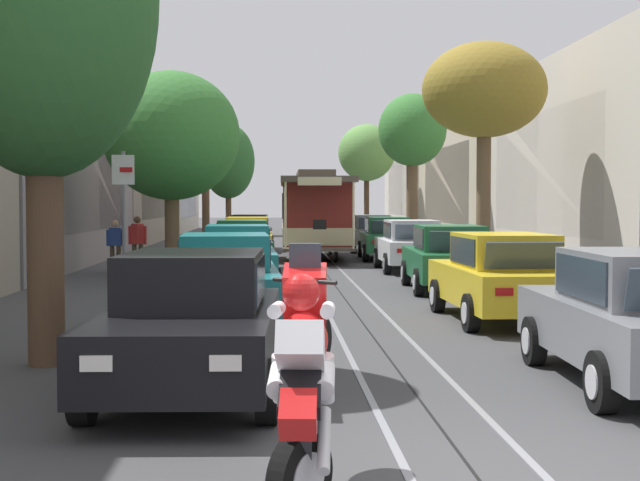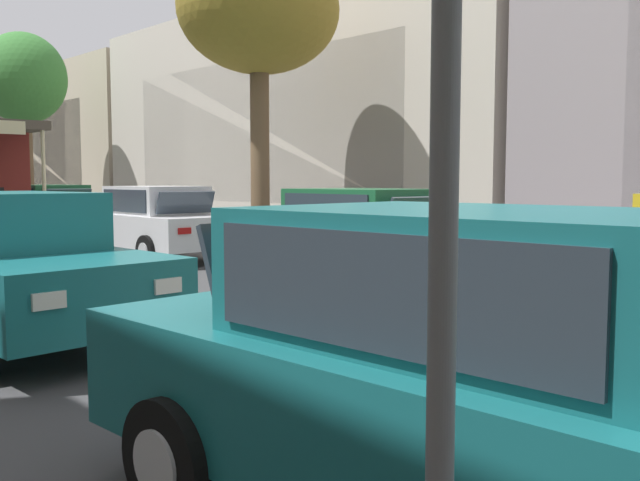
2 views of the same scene
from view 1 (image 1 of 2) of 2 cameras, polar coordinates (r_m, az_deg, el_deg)
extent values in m
plane|color=#424244|center=(34.23, -0.37, -1.09)|extent=(171.95, 171.95, 0.00)
cube|color=gray|center=(39.08, -1.48, -0.64)|extent=(0.08, 76.78, 0.01)
cube|color=gray|center=(39.12, 0.07, -0.63)|extent=(0.08, 76.78, 0.01)
cube|color=black|center=(39.10, -0.70, -0.64)|extent=(0.03, 76.78, 0.01)
cube|color=gray|center=(31.56, -18.31, 5.48)|extent=(4.39, 16.90, 7.71)
cube|color=#2D3842|center=(31.04, -14.41, 4.87)|extent=(0.04, 12.04, 4.63)
cube|color=gray|center=(48.36, -12.91, 4.97)|extent=(4.37, 16.90, 8.56)
cube|color=#2D3842|center=(48.02, -10.36, 4.50)|extent=(0.04, 12.04, 5.14)
cube|color=beige|center=(65.38, -10.58, 3.57)|extent=(4.98, 16.90, 6.81)
cube|color=#2D3842|center=(65.09, -8.42, 3.29)|extent=(0.04, 12.04, 4.09)
cube|color=beige|center=(32.59, 17.95, 4.79)|extent=(4.77, 16.90, 7.03)
cube|color=#2D3842|center=(31.81, 13.96, 4.26)|extent=(0.04, 12.04, 4.22)
cube|color=#BCAD93|center=(49.14, 11.29, 3.90)|extent=(5.76, 16.90, 6.77)
cube|color=#2D3842|center=(48.51, 8.00, 3.54)|extent=(0.04, 12.04, 4.06)
cube|color=beige|center=(65.80, 6.86, 3.97)|extent=(4.06, 16.90, 7.71)
cube|color=#2D3842|center=(65.47, 5.12, 3.65)|extent=(0.04, 12.04, 4.62)
cube|color=black|center=(10.00, -8.19, -6.13)|extent=(1.94, 4.36, 0.66)
cube|color=black|center=(10.07, -8.11, -2.45)|extent=(1.54, 2.11, 0.60)
cube|color=#2D3842|center=(9.25, -8.74, -3.02)|extent=(1.34, 0.27, 0.47)
cube|color=#2D3842|center=(11.25, -7.37, -2.04)|extent=(1.30, 0.24, 0.45)
cube|color=#2D3842|center=(10.01, -3.85, -2.46)|extent=(0.09, 1.81, 0.47)
cube|color=#2D3842|center=(10.19, -12.29, -2.43)|extent=(0.09, 1.81, 0.47)
cube|color=white|center=(7.81, -6.07, -7.82)|extent=(0.28, 0.05, 0.14)
cube|color=#B21414|center=(12.07, -4.29, -4.15)|extent=(0.28, 0.05, 0.12)
cube|color=white|center=(7.98, -14.15, -7.65)|extent=(0.28, 0.05, 0.14)
cube|color=#B21414|center=(12.18, -9.55, -4.11)|extent=(0.28, 0.05, 0.12)
cylinder|color=black|center=(8.68, -3.43, -9.65)|extent=(0.22, 0.65, 0.64)
cylinder|color=silver|center=(8.67, -2.69, -9.65)|extent=(0.03, 0.35, 0.35)
cylinder|color=black|center=(8.92, -14.95, -9.39)|extent=(0.22, 0.65, 0.64)
cylinder|color=silver|center=(8.95, -15.64, -9.36)|extent=(0.03, 0.35, 0.35)
cylinder|color=black|center=(11.30, -2.87, -6.80)|extent=(0.22, 0.65, 0.64)
cylinder|color=silver|center=(11.29, -2.31, -6.80)|extent=(0.03, 0.35, 0.35)
cylinder|color=black|center=(11.49, -11.74, -6.69)|extent=(0.22, 0.65, 0.64)
cylinder|color=silver|center=(11.51, -12.29, -6.68)|extent=(0.03, 0.35, 0.35)
cube|color=#196B70|center=(15.50, -6.10, -3.05)|extent=(2.00, 4.38, 0.66)
cube|color=#196B70|center=(15.61, -6.11, -0.69)|extent=(1.57, 2.13, 0.60)
cube|color=#2D3842|center=(14.77, -6.13, -0.95)|extent=(1.34, 0.28, 0.47)
cube|color=#2D3842|center=(16.79, -6.08, -0.54)|extent=(1.30, 0.26, 0.45)
cube|color=#2D3842|center=(15.62, -3.36, -0.68)|extent=(0.11, 1.81, 0.47)
cube|color=#2D3842|center=(15.63, -8.85, -0.70)|extent=(0.11, 1.81, 0.47)
cube|color=white|center=(13.35, -3.77, -3.51)|extent=(0.28, 0.05, 0.14)
cube|color=#B21414|center=(17.65, -4.24, -2.04)|extent=(0.28, 0.05, 0.12)
cube|color=white|center=(13.36, -8.56, -3.53)|extent=(0.28, 0.05, 0.14)
cube|color=#B21414|center=(17.66, -7.87, -2.06)|extent=(0.28, 0.05, 0.12)
cylinder|color=black|center=(14.24, -2.57, -4.87)|extent=(0.23, 0.65, 0.64)
cylinder|color=silver|center=(14.24, -2.13, -4.86)|extent=(0.04, 0.35, 0.35)
cylinder|color=black|center=(14.25, -9.68, -4.89)|extent=(0.23, 0.65, 0.64)
cylinder|color=silver|center=(14.26, -10.13, -4.89)|extent=(0.04, 0.35, 0.35)
cylinder|color=black|center=(16.88, -3.07, -3.71)|extent=(0.23, 0.65, 0.64)
cylinder|color=silver|center=(16.89, -2.70, -3.71)|extent=(0.04, 0.35, 0.35)
cylinder|color=black|center=(16.89, -9.06, -3.73)|extent=(0.23, 0.65, 0.64)
cylinder|color=silver|center=(16.90, -9.43, -3.73)|extent=(0.04, 0.35, 0.35)
cube|color=#196B70|center=(21.50, -5.32, -1.50)|extent=(1.96, 4.36, 0.66)
cube|color=#196B70|center=(21.61, -5.32, 0.20)|extent=(1.55, 2.12, 0.60)
cube|color=#2D3842|center=(20.78, -5.33, 0.05)|extent=(1.34, 0.27, 0.47)
cube|color=#2D3842|center=(22.79, -5.32, 0.27)|extent=(1.30, 0.25, 0.45)
cube|color=#2D3842|center=(21.62, -3.34, 0.20)|extent=(0.10, 1.81, 0.47)
cube|color=#2D3842|center=(21.63, -7.31, 0.19)|extent=(0.10, 1.81, 0.47)
cube|color=white|center=(19.34, -3.69, -1.64)|extent=(0.28, 0.05, 0.14)
cube|color=#B21414|center=(23.65, -3.95, -0.89)|extent=(0.28, 0.05, 0.12)
cube|color=white|center=(19.35, -6.99, -1.66)|extent=(0.28, 0.05, 0.14)
cube|color=#B21414|center=(23.65, -6.66, -0.90)|extent=(0.28, 0.05, 0.12)
cylinder|color=black|center=(20.21, -2.83, -2.68)|extent=(0.22, 0.65, 0.64)
cylinder|color=silver|center=(20.22, -2.52, -2.68)|extent=(0.03, 0.35, 0.35)
cylinder|color=black|center=(20.22, -7.82, -2.70)|extent=(0.22, 0.65, 0.64)
cylinder|color=silver|center=(20.22, -8.14, -2.70)|extent=(0.03, 0.35, 0.35)
cylinder|color=black|center=(22.87, -3.10, -2.08)|extent=(0.22, 0.65, 0.64)
cylinder|color=silver|center=(22.87, -2.82, -2.08)|extent=(0.03, 0.35, 0.35)
cylinder|color=black|center=(22.87, -7.51, -2.10)|extent=(0.22, 0.65, 0.64)
cylinder|color=silver|center=(22.88, -7.79, -2.10)|extent=(0.03, 0.35, 0.35)
cube|color=#1E6038|center=(27.23, -5.02, -0.66)|extent=(1.96, 4.36, 0.66)
cube|color=#1E6038|center=(27.35, -5.03, 0.68)|extent=(1.55, 2.12, 0.60)
cube|color=#2D3842|center=(26.52, -5.02, 0.58)|extent=(1.34, 0.27, 0.47)
cube|color=#2D3842|center=(28.54, -5.03, 0.71)|extent=(1.30, 0.24, 0.45)
cube|color=#2D3842|center=(27.36, -3.46, 0.69)|extent=(0.10, 1.81, 0.47)
cube|color=#2D3842|center=(27.36, -6.59, 0.67)|extent=(0.10, 1.81, 0.47)
cube|color=white|center=(25.07, -3.74, -0.70)|extent=(0.28, 0.05, 0.14)
cube|color=#B21414|center=(29.39, -3.94, -0.23)|extent=(0.28, 0.05, 0.12)
cube|color=white|center=(25.07, -6.29, -0.71)|extent=(0.28, 0.05, 0.14)
cube|color=#B21414|center=(29.39, -6.12, -0.24)|extent=(0.28, 0.05, 0.12)
cylinder|color=black|center=(25.94, -3.07, -1.54)|extent=(0.22, 0.65, 0.64)
cylinder|color=silver|center=(25.94, -2.83, -1.54)|extent=(0.03, 0.35, 0.35)
cylinder|color=black|center=(25.93, -6.96, -1.55)|extent=(0.22, 0.65, 0.64)
cylinder|color=silver|center=(25.94, -7.20, -1.55)|extent=(0.03, 0.35, 0.35)
cylinder|color=black|center=(28.59, -3.26, -1.16)|extent=(0.22, 0.65, 0.64)
cylinder|color=silver|center=(28.60, -3.04, -1.16)|extent=(0.03, 0.35, 0.35)
cylinder|color=black|center=(28.59, -6.79, -1.18)|extent=(0.22, 0.65, 0.64)
cylinder|color=silver|center=(28.60, -7.01, -1.18)|extent=(0.03, 0.35, 0.35)
cube|color=gold|center=(32.73, -4.66, -0.12)|extent=(1.81, 4.30, 0.66)
cube|color=gold|center=(32.86, -4.66, 0.98)|extent=(1.48, 2.07, 0.60)
cube|color=#2D3842|center=(32.02, -4.70, 0.91)|extent=(1.33, 0.22, 0.47)
cube|color=#2D3842|center=(34.04, -4.60, 1.00)|extent=(1.30, 0.20, 0.45)
cube|color=#2D3842|center=(32.85, -3.35, 0.99)|extent=(0.03, 1.81, 0.47)
cube|color=#2D3842|center=(32.89, -5.96, 0.98)|extent=(0.03, 1.81, 0.47)
cube|color=white|center=(30.56, -3.74, -0.12)|extent=(0.28, 0.04, 0.14)
cube|color=#B21414|center=(34.87, -3.64, 0.20)|extent=(0.28, 0.04, 0.12)
cube|color=white|center=(30.59, -5.83, -0.13)|extent=(0.28, 0.04, 0.14)
cube|color=#B21414|center=(34.91, -5.47, 0.20)|extent=(0.28, 0.04, 0.12)
cylinder|color=black|center=(31.40, -3.13, -0.83)|extent=(0.20, 0.64, 0.64)
cylinder|color=silver|center=(31.40, -2.93, -0.83)|extent=(0.02, 0.35, 0.35)
cylinder|color=black|center=(31.46, -6.33, -0.84)|extent=(0.20, 0.64, 0.64)
cylinder|color=silver|center=(31.47, -6.53, -0.84)|extent=(0.02, 0.35, 0.35)
cylinder|color=black|center=(34.07, -3.11, -0.57)|extent=(0.20, 0.64, 0.64)
cylinder|color=silver|center=(34.07, -2.93, -0.57)|extent=(0.02, 0.35, 0.35)
cylinder|color=black|center=(34.12, -6.07, -0.58)|extent=(0.20, 0.64, 0.64)
cylinder|color=silver|center=(34.12, -6.26, -0.58)|extent=(0.02, 0.35, 0.35)
cube|color=black|center=(38.72, -4.53, 0.28)|extent=(1.95, 4.36, 0.66)
cube|color=black|center=(38.85, -4.52, 1.22)|extent=(1.55, 2.11, 0.60)
cube|color=#2D3842|center=(38.01, -4.60, 1.16)|extent=(1.34, 0.27, 0.47)
cube|color=#2D3842|center=(40.03, -4.42, 1.23)|extent=(1.30, 0.24, 0.45)
cube|color=#2D3842|center=(38.81, -3.42, 1.22)|extent=(0.09, 1.81, 0.47)
cube|color=#2D3842|center=(38.90, -5.62, 1.22)|extent=(0.09, 1.81, 0.47)
cube|color=white|center=(36.53, -3.87, 0.31)|extent=(0.28, 0.05, 0.14)
cube|color=#B21414|center=(40.84, -3.57, 0.54)|extent=(0.28, 0.05, 0.12)
cube|color=white|center=(36.60, -5.62, 0.30)|extent=(0.28, 0.05, 0.14)
cube|color=#B21414|center=(40.91, -5.13, 0.54)|extent=(0.28, 0.05, 0.12)
cylinder|color=black|center=(37.36, -3.31, -0.30)|extent=(0.22, 0.65, 0.64)
cylinder|color=silver|center=(37.36, -3.14, -0.30)|extent=(0.03, 0.35, 0.35)
cylinder|color=black|center=(37.47, -6.00, -0.30)|extent=(0.22, 0.65, 0.64)
cylinder|color=silver|center=(37.48, -6.17, -0.30)|extent=(0.03, 0.35, 0.35)
cylinder|color=black|center=(40.02, -3.16, -0.12)|extent=(0.22, 0.65, 0.64)
cylinder|color=silver|center=(40.02, -3.00, -0.12)|extent=(0.03, 0.35, 0.35)
cylinder|color=black|center=(40.13, -5.67, -0.12)|extent=(0.22, 0.65, 0.64)
cylinder|color=silver|center=(40.13, -5.83, -0.12)|extent=(0.03, 0.35, 0.35)
cube|color=slate|center=(11.02, 19.78, -5.44)|extent=(1.95, 4.36, 0.66)
cube|color=#2D3842|center=(11.60, 18.62, -2.01)|extent=(1.34, 0.27, 0.47)
cube|color=#2D3842|center=(10.57, 16.33, -2.30)|extent=(0.09, 1.81, 0.47)
cube|color=white|center=(12.88, 14.03, -3.80)|extent=(0.28, 0.05, 0.14)
cube|color=white|center=(13.21, 18.72, -3.70)|extent=(0.28, 0.05, 0.14)
cylinder|color=black|center=(12.06, 13.55, -6.27)|extent=(0.22, 0.65, 0.64)
cylinder|color=silver|center=(12.03, 13.04, -6.29)|extent=(0.03, 0.35, 0.35)
cylinder|color=black|center=(9.54, 17.64, -8.64)|extent=(0.22, 0.65, 0.64)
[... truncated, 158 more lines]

